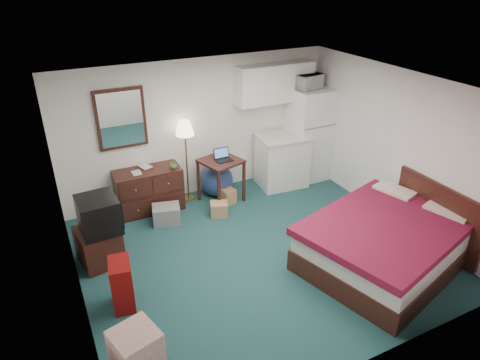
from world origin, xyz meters
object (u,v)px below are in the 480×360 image
floor_lamp (187,161)px  kitchen_counter (282,161)px  desk (221,181)px  tv_stand (99,246)px  bed (385,244)px  dresser (149,190)px  fridge (308,134)px  suitcase (122,284)px

floor_lamp → kitchen_counter: floor_lamp is taller
desk → tv_stand: desk is taller
bed → tv_stand: bed is taller
dresser → fridge: fridge is taller
dresser → fridge: size_ratio=0.62×
bed → suitcase: 3.62m
desk → kitchen_counter: (1.32, 0.08, 0.08)m
kitchen_counter → tv_stand: (-3.64, -0.93, -0.21)m
desk → kitchen_counter: 1.33m
dresser → tv_stand: (-1.06, -1.12, -0.11)m
kitchen_counter → tv_stand: kitchen_counter is taller
tv_stand → desk: bearing=11.0°
floor_lamp → kitchen_counter: size_ratio=1.55×
dresser → suitcase: 2.38m
fridge → tv_stand: bearing=-166.9°
fridge → suitcase: 4.70m
kitchen_counter → bed: kitchen_counter is taller
fridge → suitcase: size_ratio=2.73×
dresser → fridge: bearing=-0.7°
floor_lamp → tv_stand: floor_lamp is taller
fridge → bed: 3.04m
tv_stand → bed: bearing=-36.8°
floor_lamp → suitcase: floor_lamp is taller
fridge → suitcase: fridge is taller
desk → kitchen_counter: bearing=-12.5°
floor_lamp → fridge: 2.48m
kitchen_counter → fridge: (0.63, 0.09, 0.42)m
fridge → bed: bearing=-102.9°
fridge → kitchen_counter: bearing=-172.2°
floor_lamp → desk: floor_lamp is taller
kitchen_counter → suitcase: 4.06m
bed → suitcase: bed is taller
floor_lamp → kitchen_counter: (1.84, -0.26, -0.27)m
fridge → tv_stand: fridge is taller
suitcase → desk: bearing=50.2°
dresser → desk: 1.28m
desk → tv_stand: (-2.32, -0.85, -0.13)m
floor_lamp → fridge: size_ratio=0.83×
floor_lamp → suitcase: size_ratio=2.27×
bed → suitcase: size_ratio=3.30×
tv_stand → floor_lamp: bearing=24.2°
bed → dresser: bearing=114.5°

